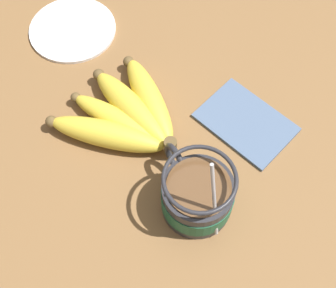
{
  "coord_description": "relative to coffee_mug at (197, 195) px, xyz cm",
  "views": [
    {
      "loc": [
        -23.64,
        19.08,
        68.41
      ],
      "look_at": [
        5.47,
        2.16,
        7.78
      ],
      "focal_mm": 50.0,
      "sensor_mm": 36.0,
      "label": 1
    }
  ],
  "objects": [
    {
      "name": "coffee_mug",
      "position": [
        0.0,
        0.0,
        0.0
      ],
      "size": [
        14.35,
        10.33,
        17.06
      ],
      "color": "#28282D",
      "rests_on": "table"
    },
    {
      "name": "banana_bunch",
      "position": [
        18.0,
        2.04,
        -1.86
      ],
      "size": [
        20.25,
        19.78,
        4.4
      ],
      "color": "brown",
      "rests_on": "table"
    },
    {
      "name": "small_plate",
      "position": [
        40.62,
        1.39,
        -3.64
      ],
      "size": [
        15.84,
        15.84,
        0.6
      ],
      "color": "white",
      "rests_on": "table"
    },
    {
      "name": "napkin",
      "position": [
        8.09,
        -14.61,
        -3.64
      ],
      "size": [
        16.98,
        13.98,
        0.6
      ],
      "color": "slate",
      "rests_on": "table"
    },
    {
      "name": "table",
      "position": [
        3.54,
        -2.67,
        -5.64
      ],
      "size": [
        114.74,
        114.74,
        3.39
      ],
      "color": "brown",
      "rests_on": "ground"
    }
  ]
}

